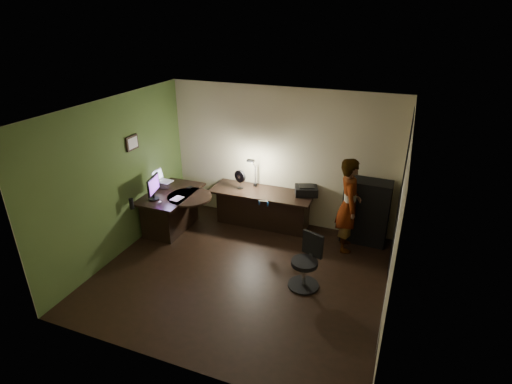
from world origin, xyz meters
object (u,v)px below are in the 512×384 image
(monitor, at_px, (153,191))
(desk_right, at_px, (262,209))
(person, at_px, (349,205))
(cabinet, at_px, (366,212))
(desk_left, at_px, (172,211))
(office_chair, at_px, (305,263))

(monitor, bearing_deg, desk_right, 19.52)
(person, bearing_deg, monitor, 89.73)
(cabinet, distance_m, person, 0.52)
(monitor, relative_size, person, 0.28)
(desk_left, distance_m, monitor, 0.68)
(cabinet, relative_size, person, 0.70)
(desk_right, relative_size, person, 1.16)
(desk_right, height_order, office_chair, office_chair)
(cabinet, bearing_deg, desk_left, -163.94)
(monitor, distance_m, person, 3.50)
(desk_left, bearing_deg, desk_right, 24.74)
(desk_right, distance_m, person, 1.77)
(desk_left, height_order, monitor, monitor)
(monitor, distance_m, office_chair, 3.06)
(desk_right, relative_size, office_chair, 2.29)
(desk_left, relative_size, cabinet, 1.11)
(desk_right, distance_m, cabinet, 1.98)
(desk_right, relative_size, cabinet, 1.64)
(desk_left, distance_m, desk_right, 1.74)
(monitor, xyz_separation_m, office_chair, (2.98, -0.47, -0.51))
(monitor, bearing_deg, cabinet, 5.41)
(desk_left, xyz_separation_m, office_chair, (2.86, -0.83, 0.05))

